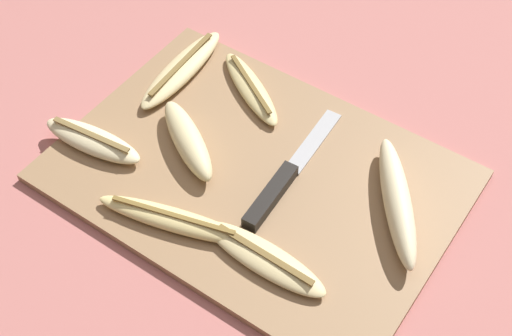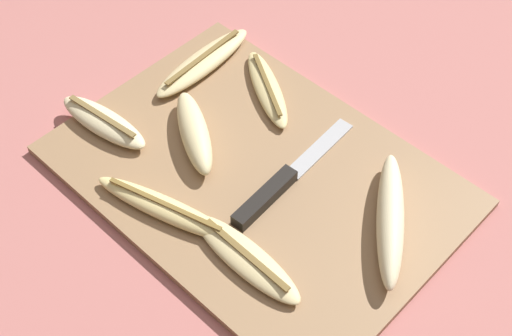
% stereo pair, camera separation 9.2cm
% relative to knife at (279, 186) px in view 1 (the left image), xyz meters
% --- Properties ---
extents(ground_plane, '(4.00, 4.00, 0.00)m').
position_rel_knife_xyz_m(ground_plane, '(-0.04, 0.01, -0.02)').
color(ground_plane, '#B76B66').
extents(cutting_board, '(0.51, 0.36, 0.01)m').
position_rel_knife_xyz_m(cutting_board, '(-0.04, 0.01, -0.01)').
color(cutting_board, '#997551').
rests_on(cutting_board, ground_plane).
extents(knife, '(0.03, 0.23, 0.02)m').
position_rel_knife_xyz_m(knife, '(0.00, 0.00, 0.00)').
color(knife, black).
rests_on(knife, cutting_board).
extents(banana_soft_right, '(0.15, 0.11, 0.03)m').
position_rel_knife_xyz_m(banana_soft_right, '(-0.14, -0.01, 0.01)').
color(banana_soft_right, beige).
rests_on(banana_soft_right, cutting_board).
extents(banana_ripe_center, '(0.05, 0.19, 0.02)m').
position_rel_knife_xyz_m(banana_ripe_center, '(-0.24, 0.10, 0.00)').
color(banana_ripe_center, beige).
rests_on(banana_ripe_center, cutting_board).
extents(banana_pale_long, '(0.15, 0.18, 0.04)m').
position_rel_knife_xyz_m(banana_pale_long, '(0.14, 0.06, 0.01)').
color(banana_pale_long, beige).
rests_on(banana_pale_long, cutting_board).
extents(banana_mellow_near, '(0.17, 0.05, 0.02)m').
position_rel_knife_xyz_m(banana_mellow_near, '(0.05, -0.10, 0.00)').
color(banana_mellow_near, beige).
rests_on(banana_mellow_near, cutting_board).
extents(banana_spotted_left, '(0.16, 0.11, 0.02)m').
position_rel_knife_xyz_m(banana_spotted_left, '(-0.13, 0.13, 0.00)').
color(banana_spotted_left, '#DBC684').
rests_on(banana_spotted_left, cutting_board).
extents(banana_cream_curved, '(0.15, 0.06, 0.02)m').
position_rel_knife_xyz_m(banana_cream_curved, '(-0.25, -0.08, 0.00)').
color(banana_cream_curved, beige).
rests_on(banana_cream_curved, cutting_board).
extents(banana_golden_short, '(0.20, 0.09, 0.02)m').
position_rel_knife_xyz_m(banana_golden_short, '(-0.08, -0.12, 0.00)').
color(banana_golden_short, '#EDD689').
rests_on(banana_golden_short, cutting_board).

